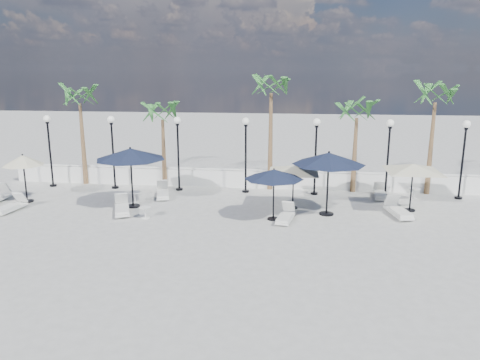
# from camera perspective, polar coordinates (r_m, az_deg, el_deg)

# --- Properties ---
(ground) EXTENTS (100.00, 100.00, 0.00)m
(ground) POSITION_cam_1_polar(r_m,az_deg,el_deg) (17.98, -1.55, -6.79)
(ground) COLOR gray
(ground) RESTS_ON ground
(balustrade) EXTENTS (26.00, 0.30, 1.01)m
(balustrade) POSITION_cam_1_polar(r_m,az_deg,el_deg) (24.99, 0.94, 0.14)
(balustrade) COLOR silver
(balustrade) RESTS_ON ground
(lamppost_0) EXTENTS (0.36, 0.36, 3.84)m
(lamppost_0) POSITION_cam_1_polar(r_m,az_deg,el_deg) (26.84, -22.26, 4.46)
(lamppost_0) COLOR black
(lamppost_0) RESTS_ON ground
(lamppost_1) EXTENTS (0.36, 0.36, 3.84)m
(lamppost_1) POSITION_cam_1_polar(r_m,az_deg,el_deg) (25.33, -15.29, 4.51)
(lamppost_1) COLOR black
(lamppost_1) RESTS_ON ground
(lamppost_2) EXTENTS (0.36, 0.36, 3.84)m
(lamppost_2) POSITION_cam_1_polar(r_m,az_deg,el_deg) (24.24, -7.57, 4.48)
(lamppost_2) COLOR black
(lamppost_2) RESTS_ON ground
(lamppost_3) EXTENTS (0.36, 0.36, 3.84)m
(lamppost_3) POSITION_cam_1_polar(r_m,az_deg,el_deg) (23.62, 0.71, 4.36)
(lamppost_3) COLOR black
(lamppost_3) RESTS_ON ground
(lamppost_4) EXTENTS (0.36, 0.36, 3.84)m
(lamppost_4) POSITION_cam_1_polar(r_m,az_deg,el_deg) (23.51, 9.24, 4.15)
(lamppost_4) COLOR black
(lamppost_4) RESTS_ON ground
(lamppost_5) EXTENTS (0.36, 0.36, 3.84)m
(lamppost_5) POSITION_cam_1_polar(r_m,az_deg,el_deg) (23.92, 17.66, 3.85)
(lamppost_5) COLOR black
(lamppost_5) RESTS_ON ground
(lamppost_6) EXTENTS (0.36, 0.36, 3.84)m
(lamppost_6) POSITION_cam_1_polar(r_m,az_deg,el_deg) (24.82, 25.63, 3.48)
(lamppost_6) COLOR black
(lamppost_6) RESTS_ON ground
(palm_0) EXTENTS (2.60, 2.60, 5.50)m
(palm_0) POSITION_cam_1_polar(r_m,az_deg,el_deg) (26.65, -18.96, 9.10)
(palm_0) COLOR brown
(palm_0) RESTS_ON ground
(palm_1) EXTENTS (2.60, 2.60, 4.70)m
(palm_1) POSITION_cam_1_polar(r_m,az_deg,el_deg) (25.11, -9.44, 7.63)
(palm_1) COLOR brown
(palm_1) RESTS_ON ground
(palm_2) EXTENTS (2.60, 2.60, 6.10)m
(palm_2) POSITION_cam_1_polar(r_m,az_deg,el_deg) (24.05, 3.83, 10.79)
(palm_2) COLOR brown
(palm_2) RESTS_ON ground
(palm_3) EXTENTS (2.60, 2.60, 4.90)m
(palm_3) POSITION_cam_1_polar(r_m,az_deg,el_deg) (24.29, 14.06, 7.69)
(palm_3) COLOR brown
(palm_3) RESTS_ON ground
(palm_4) EXTENTS (2.60, 2.60, 5.70)m
(palm_4) POSITION_cam_1_polar(r_m,az_deg,el_deg) (24.96, 22.72, 9.00)
(palm_4) COLOR brown
(palm_4) RESTS_ON ground
(lounger_0) EXTENTS (1.24, 1.94, 0.70)m
(lounger_0) POSITION_cam_1_polar(r_m,az_deg,el_deg) (21.24, -14.20, -3.34)
(lounger_0) COLOR silver
(lounger_0) RESTS_ON ground
(lounger_2) EXTENTS (0.76, 1.80, 0.66)m
(lounger_2) POSITION_cam_1_polar(r_m,az_deg,el_deg) (23.24, -26.22, -2.94)
(lounger_2) COLOR silver
(lounger_2) RESTS_ON ground
(lounger_3) EXTENTS (1.05, 1.88, 0.67)m
(lounger_3) POSITION_cam_1_polar(r_m,az_deg,el_deg) (23.43, -9.41, -1.56)
(lounger_3) COLOR silver
(lounger_3) RESTS_ON ground
(lounger_4) EXTENTS (0.82, 1.76, 0.63)m
(lounger_4) POSITION_cam_1_polar(r_m,az_deg,el_deg) (19.64, 5.57, -4.42)
(lounger_4) COLOR silver
(lounger_4) RESTS_ON ground
(lounger_5) EXTENTS (0.98, 2.01, 0.72)m
(lounger_5) POSITION_cam_1_polar(r_m,az_deg,el_deg) (21.35, 18.74, -3.54)
(lounger_5) COLOR silver
(lounger_5) RESTS_ON ground
(lounger_6) EXTENTS (0.70, 1.76, 0.64)m
(lounger_6) POSITION_cam_1_polar(r_m,az_deg,el_deg) (24.05, 16.70, -1.59)
(lounger_6) COLOR silver
(lounger_6) RESTS_ON ground
(side_table_0) EXTENTS (0.50, 0.50, 0.49)m
(side_table_0) POSITION_cam_1_polar(r_m,az_deg,el_deg) (20.32, -11.47, -3.78)
(side_table_0) COLOR silver
(side_table_0) RESTS_ON ground
(side_table_1) EXTENTS (0.59, 0.59, 0.58)m
(side_table_1) POSITION_cam_1_polar(r_m,az_deg,el_deg) (22.57, -12.70, -1.97)
(side_table_1) COLOR silver
(side_table_1) RESTS_ON ground
(side_table_2) EXTENTS (0.56, 0.56, 0.55)m
(side_table_2) POSITION_cam_1_polar(r_m,az_deg,el_deg) (24.30, 20.44, -1.44)
(side_table_2) COLOR silver
(side_table_2) RESTS_ON ground
(parasol_navy_left) EXTENTS (3.17, 3.17, 2.79)m
(parasol_navy_left) POSITION_cam_1_polar(r_m,az_deg,el_deg) (21.62, -13.22, 3.08)
(parasol_navy_left) COLOR black
(parasol_navy_left) RESTS_ON ground
(parasol_navy_mid) EXTENTS (2.48, 2.48, 2.22)m
(parasol_navy_mid) POSITION_cam_1_polar(r_m,az_deg,el_deg) (19.36, 4.16, 0.67)
(parasol_navy_mid) COLOR black
(parasol_navy_mid) RESTS_ON ground
(parasol_navy_right) EXTENTS (3.14, 3.14, 2.81)m
(parasol_navy_right) POSITION_cam_1_polar(r_m,az_deg,el_deg) (20.23, 10.77, 2.54)
(parasol_navy_right) COLOR black
(parasol_navy_right) RESTS_ON ground
(parasol_cream_sq_a) EXTENTS (4.36, 4.36, 2.14)m
(parasol_cream_sq_a) POSITION_cam_1_polar(r_m,az_deg,el_deg) (21.04, 6.56, 1.74)
(parasol_cream_sq_a) COLOR black
(parasol_cream_sq_a) RESTS_ON ground
(parasol_cream_sq_b) EXTENTS (4.60, 4.60, 2.30)m
(parasol_cream_sq_b) POSITION_cam_1_polar(r_m,az_deg,el_deg) (21.86, 20.39, 1.81)
(parasol_cream_sq_b) COLOR black
(parasol_cream_sq_b) RESTS_ON ground
(parasol_cream_small) EXTENTS (1.90, 1.90, 2.33)m
(parasol_cream_small) POSITION_cam_1_polar(r_m,az_deg,el_deg) (24.17, -24.94, 2.12)
(parasol_cream_small) COLOR black
(parasol_cream_small) RESTS_ON ground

